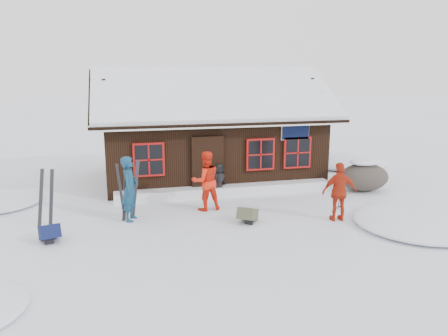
{
  "coord_description": "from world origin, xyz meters",
  "views": [
    {
      "loc": [
        -2.06,
        -11.95,
        4.26
      ],
      "look_at": [
        1.08,
        0.82,
        1.3
      ],
      "focal_mm": 35.0,
      "sensor_mm": 36.0,
      "label": 1
    }
  ],
  "objects_px": {
    "skier_orange_left": "(206,181)",
    "backpack_blue": "(50,235)",
    "skier_crouched": "(219,180)",
    "skier_teal": "(130,189)",
    "boulder": "(364,176)",
    "backpack_olive": "(248,217)",
    "ski_pair_left": "(46,198)",
    "ski_poles": "(339,191)",
    "skier_orange_right": "(339,192)"
  },
  "relations": [
    {
      "from": "skier_orange_left",
      "to": "skier_orange_right",
      "type": "xyz_separation_m",
      "value": [
        3.51,
        -1.89,
        -0.07
      ]
    },
    {
      "from": "skier_teal",
      "to": "skier_orange_right",
      "type": "height_order",
      "value": "skier_teal"
    },
    {
      "from": "skier_orange_left",
      "to": "backpack_blue",
      "type": "height_order",
      "value": "skier_orange_left"
    },
    {
      "from": "skier_teal",
      "to": "skier_orange_left",
      "type": "distance_m",
      "value": 2.35
    },
    {
      "from": "boulder",
      "to": "backpack_olive",
      "type": "bearing_deg",
      "value": -155.97
    },
    {
      "from": "ski_pair_left",
      "to": "skier_crouched",
      "type": "bearing_deg",
      "value": 21.62
    },
    {
      "from": "skier_crouched",
      "to": "boulder",
      "type": "bearing_deg",
      "value": -46.82
    },
    {
      "from": "skier_teal",
      "to": "skier_crouched",
      "type": "relative_size",
      "value": 1.66
    },
    {
      "from": "backpack_blue",
      "to": "boulder",
      "type": "bearing_deg",
      "value": -2.66
    },
    {
      "from": "skier_crouched",
      "to": "ski_pair_left",
      "type": "height_order",
      "value": "ski_pair_left"
    },
    {
      "from": "backpack_blue",
      "to": "backpack_olive",
      "type": "xyz_separation_m",
      "value": [
        5.29,
        0.15,
        -0.0
      ]
    },
    {
      "from": "skier_teal",
      "to": "skier_orange_left",
      "type": "relative_size",
      "value": 1.02
    },
    {
      "from": "skier_orange_left",
      "to": "skier_teal",
      "type": "bearing_deg",
      "value": 2.79
    },
    {
      "from": "skier_orange_right",
      "to": "boulder",
      "type": "height_order",
      "value": "skier_orange_right"
    },
    {
      "from": "skier_crouched",
      "to": "skier_teal",
      "type": "bearing_deg",
      "value": 170.05
    },
    {
      "from": "ski_pair_left",
      "to": "backpack_blue",
      "type": "relative_size",
      "value": 2.64
    },
    {
      "from": "boulder",
      "to": "backpack_blue",
      "type": "relative_size",
      "value": 2.83
    },
    {
      "from": "skier_teal",
      "to": "skier_orange_left",
      "type": "bearing_deg",
      "value": -63.11
    },
    {
      "from": "ski_poles",
      "to": "ski_pair_left",
      "type": "bearing_deg",
      "value": 175.74
    },
    {
      "from": "backpack_olive",
      "to": "boulder",
      "type": "bearing_deg",
      "value": 58.98
    },
    {
      "from": "boulder",
      "to": "ski_pair_left",
      "type": "bearing_deg",
      "value": -173.8
    },
    {
      "from": "skier_orange_left",
      "to": "skier_crouched",
      "type": "xyz_separation_m",
      "value": [
        0.74,
        1.38,
        -0.36
      ]
    },
    {
      "from": "skier_orange_right",
      "to": "skier_crouched",
      "type": "height_order",
      "value": "skier_orange_right"
    },
    {
      "from": "boulder",
      "to": "ski_pair_left",
      "type": "distance_m",
      "value": 10.62
    },
    {
      "from": "skier_orange_left",
      "to": "boulder",
      "type": "height_order",
      "value": "skier_orange_left"
    },
    {
      "from": "skier_orange_right",
      "to": "ski_pair_left",
      "type": "bearing_deg",
      "value": -3.89
    },
    {
      "from": "skier_orange_right",
      "to": "ski_pair_left",
      "type": "distance_m",
      "value": 8.25
    },
    {
      "from": "boulder",
      "to": "ski_poles",
      "type": "distance_m",
      "value": 2.66
    },
    {
      "from": "backpack_olive",
      "to": "skier_teal",
      "type": "bearing_deg",
      "value": -162.34
    },
    {
      "from": "skier_orange_right",
      "to": "backpack_blue",
      "type": "distance_m",
      "value": 7.92
    },
    {
      "from": "backpack_olive",
      "to": "skier_orange_right",
      "type": "bearing_deg",
      "value": 24.98
    },
    {
      "from": "boulder",
      "to": "ski_pair_left",
      "type": "height_order",
      "value": "ski_pair_left"
    },
    {
      "from": "skier_crouched",
      "to": "backpack_blue",
      "type": "bearing_deg",
      "value": 169.48
    },
    {
      "from": "skier_teal",
      "to": "ski_pair_left",
      "type": "xyz_separation_m",
      "value": [
        -2.28,
        0.1,
        -0.15
      ]
    },
    {
      "from": "backpack_olive",
      "to": "ski_pair_left",
      "type": "bearing_deg",
      "value": -156.4
    },
    {
      "from": "skier_teal",
      "to": "skier_orange_left",
      "type": "xyz_separation_m",
      "value": [
        2.31,
        0.43,
        -0.02
      ]
    },
    {
      "from": "skier_orange_left",
      "to": "backpack_olive",
      "type": "bearing_deg",
      "value": 114.71
    },
    {
      "from": "skier_orange_left",
      "to": "ski_poles",
      "type": "xyz_separation_m",
      "value": [
        4.0,
        -0.97,
        -0.34
      ]
    },
    {
      "from": "ski_pair_left",
      "to": "skier_orange_right",
      "type": "bearing_deg",
      "value": -7.09
    },
    {
      "from": "skier_orange_left",
      "to": "backpack_blue",
      "type": "xyz_separation_m",
      "value": [
        -4.37,
        -1.59,
        -0.75
      ]
    },
    {
      "from": "skier_crouched",
      "to": "backpack_olive",
      "type": "distance_m",
      "value": 2.85
    },
    {
      "from": "boulder",
      "to": "backpack_blue",
      "type": "bearing_deg",
      "value": -166.9
    },
    {
      "from": "ski_pair_left",
      "to": "backpack_olive",
      "type": "relative_size",
      "value": 2.7
    },
    {
      "from": "skier_orange_right",
      "to": "backpack_olive",
      "type": "relative_size",
      "value": 2.75
    },
    {
      "from": "backpack_blue",
      "to": "skier_orange_right",
      "type": "bearing_deg",
      "value": -17.95
    },
    {
      "from": "skier_orange_left",
      "to": "backpack_blue",
      "type": "bearing_deg",
      "value": 12.14
    },
    {
      "from": "boulder",
      "to": "backpack_olive",
      "type": "height_order",
      "value": "boulder"
    },
    {
      "from": "skier_orange_right",
      "to": "backpack_olive",
      "type": "distance_m",
      "value": 2.72
    },
    {
      "from": "ski_poles",
      "to": "skier_orange_right",
      "type": "bearing_deg",
      "value": -117.81
    },
    {
      "from": "skier_teal",
      "to": "skier_orange_right",
      "type": "relative_size",
      "value": 1.1
    }
  ]
}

